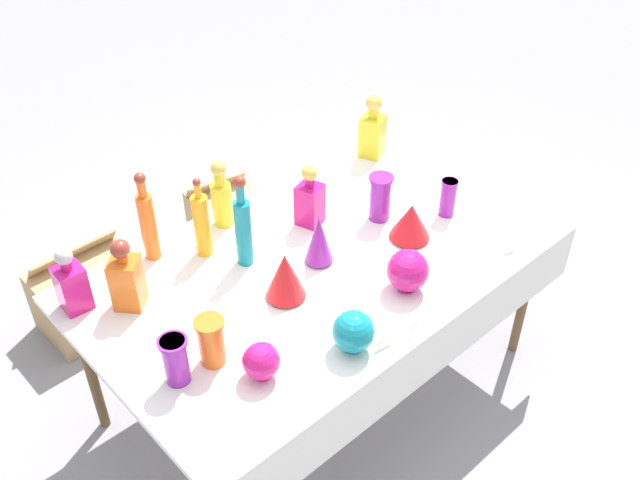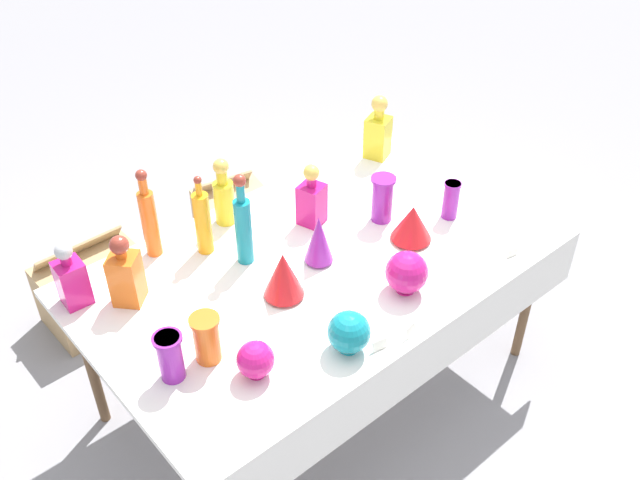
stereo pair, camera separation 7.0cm
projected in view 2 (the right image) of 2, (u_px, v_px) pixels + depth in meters
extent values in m
plane|color=gray|center=(320.00, 384.00, 3.35)|extent=(40.00, 40.00, 0.00)
cube|color=white|center=(320.00, 262.00, 2.89)|extent=(1.92, 1.15, 0.03)
cube|color=white|center=(423.00, 363.00, 2.62)|extent=(1.92, 0.01, 0.26)
cylinder|color=brown|center=(528.00, 298.00, 3.28)|extent=(0.04, 0.04, 0.73)
cylinder|color=brown|center=(90.00, 363.00, 2.97)|extent=(0.04, 0.04, 0.73)
cylinder|color=brown|center=(383.00, 207.00, 3.85)|extent=(0.04, 0.04, 0.73)
cylinder|color=orange|center=(150.00, 224.00, 2.83)|extent=(0.06, 0.06, 0.29)
cylinder|color=orange|center=(143.00, 186.00, 2.72)|extent=(0.03, 0.03, 0.07)
sphere|color=maroon|center=(141.00, 175.00, 2.69)|extent=(0.04, 0.04, 0.04)
cylinder|color=yellow|center=(224.00, 203.00, 3.03)|extent=(0.09, 0.09, 0.19)
cylinder|color=yellow|center=(222.00, 177.00, 2.95)|extent=(0.05, 0.05, 0.06)
sphere|color=gold|center=(221.00, 166.00, 2.92)|extent=(0.07, 0.07, 0.07)
cylinder|color=teal|center=(244.00, 232.00, 2.79)|extent=(0.07, 0.07, 0.29)
cylinder|color=teal|center=(241.00, 193.00, 2.68)|extent=(0.03, 0.03, 0.08)
sphere|color=maroon|center=(239.00, 181.00, 2.65)|extent=(0.05, 0.05, 0.05)
cylinder|color=orange|center=(203.00, 223.00, 2.85)|extent=(0.07, 0.07, 0.27)
cylinder|color=orange|center=(199.00, 189.00, 2.75)|extent=(0.03, 0.03, 0.06)
sphere|color=maroon|center=(197.00, 180.00, 2.72)|extent=(0.03, 0.03, 0.03)
cube|color=#C61972|center=(72.00, 283.00, 2.63)|extent=(0.11, 0.11, 0.18)
cylinder|color=#C61972|center=(66.00, 260.00, 2.56)|extent=(0.04, 0.04, 0.04)
sphere|color=#B2B2B7|center=(63.00, 251.00, 2.54)|extent=(0.07, 0.07, 0.07)
cube|color=yellow|center=(378.00, 137.00, 3.46)|extent=(0.14, 0.14, 0.21)
cylinder|color=yellow|center=(379.00, 113.00, 3.38)|extent=(0.05, 0.05, 0.05)
sphere|color=gold|center=(380.00, 104.00, 3.35)|extent=(0.08, 0.08, 0.08)
cube|color=#C61972|center=(312.00, 204.00, 3.03)|extent=(0.13, 0.13, 0.19)
cylinder|color=#C61972|center=(311.00, 181.00, 2.96)|extent=(0.04, 0.04, 0.05)
sphere|color=gold|center=(311.00, 173.00, 2.93)|extent=(0.07, 0.07, 0.07)
cube|color=orange|center=(127.00, 279.00, 2.63)|extent=(0.15, 0.15, 0.21)
cylinder|color=orange|center=(121.00, 253.00, 2.56)|extent=(0.04, 0.04, 0.03)
sphere|color=maroon|center=(119.00, 245.00, 2.53)|extent=(0.07, 0.07, 0.07)
cylinder|color=purple|center=(170.00, 357.00, 2.34)|extent=(0.08, 0.08, 0.19)
cylinder|color=purple|center=(167.00, 338.00, 2.29)|extent=(0.10, 0.10, 0.01)
cylinder|color=purple|center=(382.00, 199.00, 3.04)|extent=(0.09, 0.09, 0.21)
cylinder|color=purple|center=(384.00, 179.00, 2.98)|extent=(0.11, 0.11, 0.01)
cylinder|color=orange|center=(207.00, 339.00, 2.41)|extent=(0.09, 0.09, 0.19)
cylinder|color=orange|center=(204.00, 320.00, 2.35)|extent=(0.11, 0.11, 0.01)
cylinder|color=purple|center=(451.00, 200.00, 3.06)|extent=(0.07, 0.07, 0.17)
cylinder|color=purple|center=(453.00, 184.00, 3.01)|extent=(0.07, 0.07, 0.01)
cylinder|color=red|center=(284.00, 294.00, 2.71)|extent=(0.07, 0.07, 0.01)
cone|color=red|center=(283.00, 274.00, 2.65)|extent=(0.15, 0.15, 0.19)
cylinder|color=purple|center=(319.00, 260.00, 2.87)|extent=(0.07, 0.07, 0.01)
cone|color=purple|center=(319.00, 239.00, 2.80)|extent=(0.12, 0.12, 0.21)
cylinder|color=red|center=(411.00, 239.00, 2.98)|extent=(0.09, 0.09, 0.01)
cone|color=red|center=(412.00, 222.00, 2.93)|extent=(0.17, 0.17, 0.16)
cylinder|color=teal|center=(348.00, 348.00, 2.49)|extent=(0.07, 0.07, 0.01)
sphere|color=teal|center=(349.00, 332.00, 2.44)|extent=(0.15, 0.15, 0.15)
cylinder|color=#C61972|center=(257.00, 373.00, 2.40)|extent=(0.06, 0.06, 0.01)
sphere|color=#C61972|center=(255.00, 359.00, 2.36)|extent=(0.13, 0.13, 0.13)
cylinder|color=#C61972|center=(405.00, 289.00, 2.74)|extent=(0.07, 0.07, 0.01)
sphere|color=#C61972|center=(407.00, 272.00, 2.68)|extent=(0.16, 0.16, 0.16)
cube|color=white|center=(512.00, 253.00, 2.89)|extent=(0.05, 0.02, 0.04)
cube|color=white|center=(410.00, 331.00, 2.53)|extent=(0.06, 0.03, 0.05)
cube|color=white|center=(380.00, 345.00, 2.48)|extent=(0.06, 0.03, 0.04)
cube|color=tan|center=(238.00, 226.00, 4.01)|extent=(0.45, 0.48, 0.38)
cube|color=tan|center=(222.00, 183.00, 3.95)|extent=(0.35, 0.13, 0.09)
cube|color=tan|center=(96.00, 290.00, 3.62)|extent=(0.52, 0.36, 0.34)
cube|color=tan|center=(78.00, 248.00, 3.55)|extent=(0.46, 0.08, 0.09)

